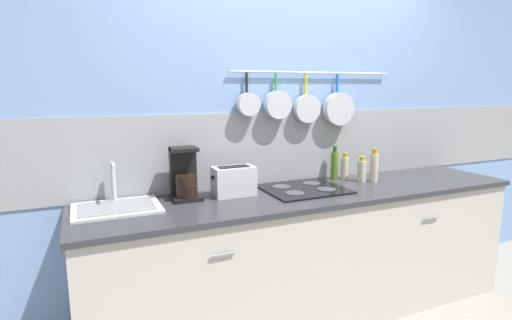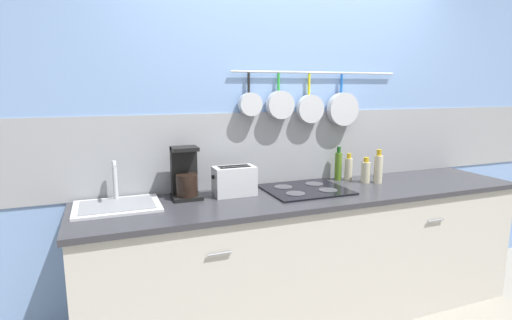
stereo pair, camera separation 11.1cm
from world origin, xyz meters
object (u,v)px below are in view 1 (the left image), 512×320
(coffee_maker, at_px, (185,178))
(toaster, at_px, (234,181))
(bottle_sesame_oil, at_px, (362,170))
(bottle_hot_sauce, at_px, (334,165))
(bottle_dish_soap, at_px, (344,168))
(bottle_olive_oil, at_px, (374,167))

(coffee_maker, bearing_deg, toaster, -9.49)
(toaster, height_order, bottle_sesame_oil, toaster)
(bottle_hot_sauce, bearing_deg, toaster, -171.35)
(coffee_maker, distance_m, bottle_hot_sauce, 1.20)
(bottle_dish_soap, height_order, bottle_sesame_oil, bottle_dish_soap)
(toaster, bearing_deg, bottle_hot_sauce, 8.65)
(coffee_maker, xyz_separation_m, bottle_sesame_oil, (1.34, -0.07, -0.05))
(coffee_maker, bearing_deg, bottle_hot_sauce, 3.92)
(bottle_sesame_oil, bearing_deg, bottle_olive_oil, -28.72)
(toaster, distance_m, bottle_dish_soap, 0.96)
(coffee_maker, bearing_deg, bottle_olive_oil, -4.53)
(toaster, bearing_deg, bottle_olive_oil, -3.10)
(toaster, bearing_deg, bottle_sesame_oil, -0.95)
(bottle_dish_soap, xyz_separation_m, bottle_olive_oil, (0.15, -0.16, 0.02))
(bottle_dish_soap, relative_size, bottle_sesame_oil, 1.09)
(toaster, height_order, bottle_dish_soap, bottle_dish_soap)
(bottle_hot_sauce, height_order, bottle_sesame_oil, bottle_hot_sauce)
(bottle_dish_soap, bearing_deg, coffee_maker, -178.05)
(coffee_maker, height_order, bottle_dish_soap, coffee_maker)
(bottle_hot_sauce, bearing_deg, bottle_sesame_oil, -46.63)
(toaster, distance_m, bottle_hot_sauce, 0.90)
(bottle_hot_sauce, relative_size, bottle_olive_oil, 1.03)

